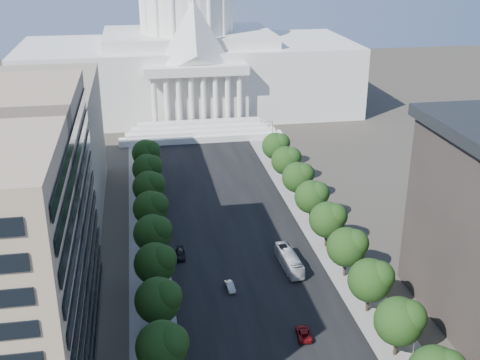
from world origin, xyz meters
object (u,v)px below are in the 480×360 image
car_silver (230,287)px  city_bus (289,260)px  car_red (304,333)px  car_dark_b (180,254)px

car_silver → city_bus: 14.09m
car_silver → car_red: car_red is taller
car_red → car_dark_b: 34.55m
car_silver → car_dark_b: size_ratio=0.82×
city_bus → car_silver: bearing=-158.4°
car_red → city_bus: (3.07, 21.95, 0.94)m
car_dark_b → city_bus: (20.82, -7.69, 0.92)m
car_silver → city_bus: (12.74, 5.93, 0.97)m
car_dark_b → city_bus: size_ratio=0.41×
car_red → car_dark_b: (-17.75, 29.64, 0.02)m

